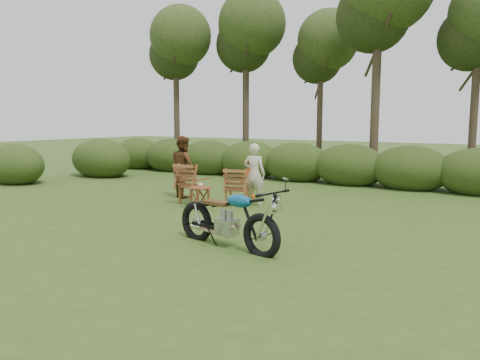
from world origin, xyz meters
The scene contains 10 objects.
ground centered at (0.00, 0.00, 0.00)m, with size 80.00×80.00×0.00m, color #314918.
tree_line centered at (0.50, 9.74, 3.81)m, with size 22.52×11.62×8.14m.
motorcycle centered at (0.91, 0.17, 0.00)m, with size 2.22×0.85×1.27m, color #0E7DBE, non-canonical shape.
lawn_chair_right centered at (-1.10, 3.64, 0.00)m, with size 0.66×0.66×0.97m, color #5E2D17, non-canonical shape.
lawn_chair_left centered at (-2.22, 3.23, 0.00)m, with size 0.73×0.73×1.07m, color brown, non-canonical shape.
side_table centered at (-1.64, 2.71, 0.27)m, with size 0.53×0.44×0.54m, color brown, non-canonical shape.
cup centered at (-1.64, 2.75, 0.59)m, with size 0.13×0.13×0.10m, color beige.
adult_a centered at (-0.76, 3.90, 0.00)m, with size 0.59×0.39×1.61m, color beige.
adult_b centered at (-3.10, 3.88, 0.00)m, with size 0.85×0.66×1.76m, color #502D17.
child centered at (-1.38, 4.79, 0.00)m, with size 0.78×0.45×1.20m, color #D54F14.
Camera 1 is at (5.40, -6.44, 2.21)m, focal length 35.00 mm.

